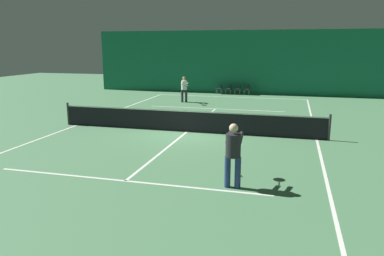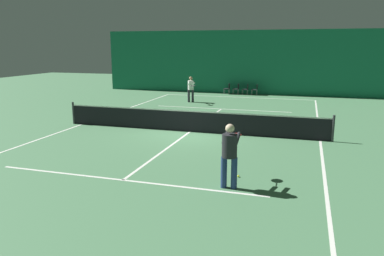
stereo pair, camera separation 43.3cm
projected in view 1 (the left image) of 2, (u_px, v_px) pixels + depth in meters
The scene contains 16 objects.
ground_plane at pixel (187, 132), 16.62m from camera, with size 60.00×60.00×0.00m, color #4C7F56.
backdrop_curtain at pixel (235, 62), 29.32m from camera, with size 23.00×0.12×4.92m.
court_line_baseline_far at pixel (230, 97), 27.84m from camera, with size 11.00×0.10×0.00m.
court_line_service_far at pixel (216, 109), 22.65m from camera, with size 8.25×0.10×0.00m.
court_line_service_near at pixel (126, 181), 10.58m from camera, with size 8.25×0.10×0.00m.
court_line_sideline_left at pixel (77, 125), 18.01m from camera, with size 0.10×23.80×0.00m.
court_line_sideline_right at pixel (317, 140), 15.22m from camera, with size 0.10×23.80×0.00m.
court_line_centre at pixel (187, 132), 16.62m from camera, with size 0.10×12.80×0.00m.
tennis_net at pixel (187, 121), 16.51m from camera, with size 12.00×0.10×1.07m.
player_near at pixel (233, 150), 9.92m from camera, with size 0.45×1.40×1.76m.
player_far at pixel (184, 87), 25.10m from camera, with size 0.93×1.39×1.72m.
courtside_chair_0 at pixel (220, 88), 29.50m from camera, with size 0.44×0.44×0.84m.
courtside_chair_1 at pixel (229, 88), 29.32m from camera, with size 0.44×0.44×0.84m.
courtside_chair_2 at pixel (238, 88), 29.13m from camera, with size 0.44×0.44×0.84m.
courtside_chair_3 at pixel (248, 89), 28.95m from camera, with size 0.44×0.44×0.84m.
tennis_ball at pixel (241, 175), 10.93m from camera, with size 0.07×0.07×0.07m.
Camera 1 is at (4.41, -15.58, 3.75)m, focal length 35.00 mm.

